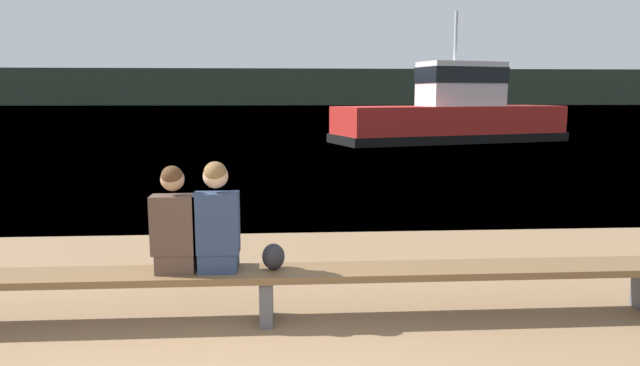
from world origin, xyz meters
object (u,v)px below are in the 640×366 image
at_px(person_right, 217,222).
at_px(tugboat_red, 452,117).
at_px(bench_main, 266,279).
at_px(person_left, 175,226).
at_px(shopping_bag, 273,257).

xyz_separation_m(person_right, tugboat_red, (8.28, 20.48, 0.16)).
xyz_separation_m(bench_main, person_left, (-0.82, 0.00, 0.52)).
height_order(bench_main, shopping_bag, shopping_bag).
bearing_deg(person_left, shopping_bag, 1.33).
relative_size(bench_main, person_right, 7.86).
bearing_deg(tugboat_red, person_right, 141.72).
height_order(shopping_bag, tugboat_red, tugboat_red).
bearing_deg(person_left, person_right, -0.24).
bearing_deg(shopping_bag, person_left, -178.67).
bearing_deg(bench_main, shopping_bag, 18.17).
bearing_deg(shopping_bag, tugboat_red, 69.19).
bearing_deg(person_left, tugboat_red, 67.07).
height_order(bench_main, person_left, person_left).
bearing_deg(shopping_bag, person_right, -177.48).
bearing_deg(bench_main, tugboat_red, 69.05).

